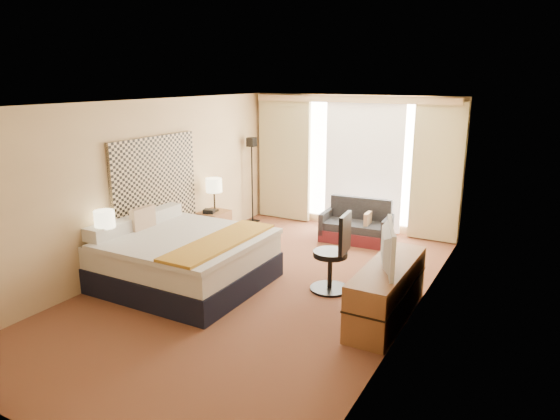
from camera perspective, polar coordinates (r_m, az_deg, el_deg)
The scene contains 21 objects.
floor at distance 7.22m, azimuth -2.18°, elevation -8.91°, with size 4.20×7.00×0.02m, color #561C18.
ceiling at distance 6.61m, azimuth -2.40°, elevation 12.17°, with size 4.20×7.00×0.02m, color white.
wall_back at distance 9.90m, azimuth 8.27°, elevation 5.37°, with size 4.20×0.02×2.60m, color #E0BC88.
wall_front at distance 4.35m, azimuth -27.09°, elevation -8.59°, with size 4.20×0.02×2.60m, color #E0BC88.
wall_left at distance 8.07m, azimuth -15.19°, elevation 2.84°, with size 0.02×7.00×2.60m, color #E0BC88.
wall_right at distance 6.02m, azimuth 15.09°, elevation -1.17°, with size 0.02×7.00×2.60m, color #E0BC88.
headboard at distance 8.18m, azimuth -14.01°, elevation 2.94°, with size 0.06×1.85×1.50m, color black.
nightstand_left at distance 7.49m, azimuth -18.93°, elevation -6.56°, with size 0.45×0.52×0.55m, color brown.
nightstand_right at distance 9.24m, azimuth -7.52°, elevation -1.82°, with size 0.45×0.52×0.55m, color brown.
media_dresser at distance 6.41m, azimuth 12.15°, elevation -9.04°, with size 0.50×1.80×0.70m, color brown.
window at distance 9.79m, azimuth 9.58°, elevation 5.33°, with size 2.30×0.02×2.30m, color white.
curtains at distance 9.78m, azimuth 8.04°, elevation 5.91°, with size 4.12×0.19×2.56m.
bed at distance 7.36m, azimuth -10.93°, elevation -5.46°, with size 2.17×1.99×1.06m.
loveseat at distance 9.25m, azimuth 8.77°, elevation -1.98°, with size 1.28×0.74×0.77m.
floor_lamp at distance 10.15m, azimuth -3.24°, elevation 5.39°, with size 0.22×0.22×1.75m.
desk_chair at distance 7.00m, azimuth 6.25°, elevation -5.33°, with size 0.55×0.55×1.14m.
lamp_left at distance 7.31m, azimuth -19.41°, elevation -1.08°, with size 0.28×0.28×0.59m.
lamp_right at distance 9.07m, azimuth -7.56°, elevation 2.75°, with size 0.29×0.29×0.61m.
tissue_box at distance 7.44m, azimuth -17.80°, elevation -3.92°, with size 0.12×0.12×0.11m, color #9CC4F1.
telephone at distance 9.05m, azimuth -8.12°, elevation -0.14°, with size 0.19×0.15×0.07m, color black.
television at distance 6.06m, azimuth 11.60°, elevation -4.09°, with size 0.95×0.12×0.55m, color black.
Camera 1 is at (3.42, -5.65, 2.92)m, focal length 32.00 mm.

